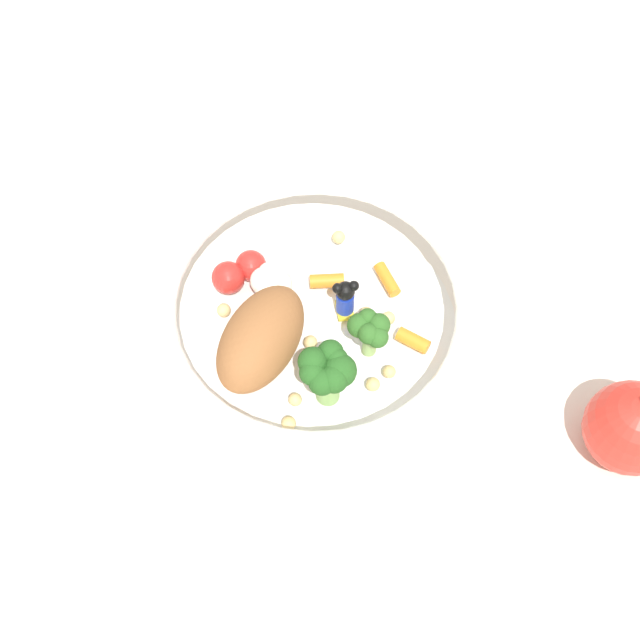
% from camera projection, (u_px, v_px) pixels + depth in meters
% --- Properties ---
extents(ground_plane, '(2.40, 2.40, 0.00)m').
position_uv_depth(ground_plane, '(316.00, 330.00, 0.76)').
color(ground_plane, silver).
extents(food_container, '(0.24, 0.24, 0.07)m').
position_uv_depth(food_container, '(307.00, 322.00, 0.73)').
color(food_container, white).
rests_on(food_container, ground_plane).
extents(loose_apple, '(0.07, 0.07, 0.08)m').
position_uv_depth(loose_apple, '(631.00, 428.00, 0.68)').
color(loose_apple, red).
rests_on(loose_apple, ground_plane).
extents(folded_napkin, '(0.13, 0.13, 0.01)m').
position_uv_depth(folded_napkin, '(8.00, 353.00, 0.75)').
color(folded_napkin, white).
rests_on(folded_napkin, ground_plane).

